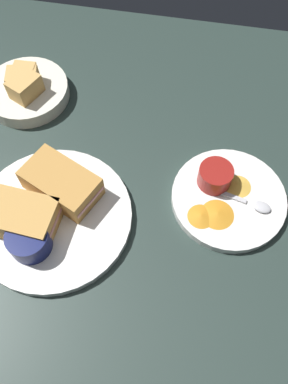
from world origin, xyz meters
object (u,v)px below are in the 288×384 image
at_px(ramekin_light_gravy, 215,176).
at_px(spoon_by_gravy_ramekin, 254,204).
at_px(ramekin_dark_sauce, 29,240).
at_px(sandwich_half_far, 18,215).
at_px(sandwich_half_near, 61,183).
at_px(plate_chips_companion, 228,199).
at_px(bread_basket_rear, 26,89).
at_px(spoon_by_dark_ramekin, 49,217).
at_px(plate_sandwich_main, 53,217).

height_order(ramekin_light_gravy, spoon_by_gravy_ramekin, ramekin_light_gravy).
bearing_deg(ramekin_dark_sauce, sandwich_half_far, 129.37).
xyz_separation_m(sandwich_half_near, sandwich_half_far, (-0.05, -0.07, 0.00)).
bearing_deg(sandwich_half_far, plate_chips_companion, 18.27).
relative_size(sandwich_half_near, bread_basket_rear, 0.86).
bearing_deg(sandwich_half_near, ramekin_light_gravy, 14.25).
bearing_deg(spoon_by_dark_ramekin, plate_chips_companion, 18.19).
distance_m(plate_chips_companion, ramekin_light_gravy, 0.05).
height_order(sandwich_half_near, ramekin_light_gravy, sandwich_half_near).
bearing_deg(bread_basket_rear, sandwich_half_near, -56.42).
relative_size(ramekin_dark_sauce, plate_chips_companion, 0.34).
height_order(sandwich_half_near, bread_basket_rear, bread_basket_rear).
relative_size(sandwich_half_far, ramekin_dark_sauce, 1.98).
relative_size(sandwich_half_far, spoon_by_dark_ramekin, 1.38).
height_order(sandwich_half_near, ramekin_dark_sauce, sandwich_half_near).
bearing_deg(spoon_by_gravy_ramekin, plate_chips_companion, 166.96).
bearing_deg(sandwich_half_near, sandwich_half_far, -126.10).
bearing_deg(bread_basket_rear, ramekin_light_gravy, -19.82).
relative_size(plate_sandwich_main, spoon_by_dark_ramekin, 2.78).
distance_m(sandwich_half_near, sandwich_half_far, 0.09).
bearing_deg(sandwich_half_far, ramekin_light_gravy, 23.91).
bearing_deg(plate_sandwich_main, sandwich_half_far, -156.10).
xyz_separation_m(sandwich_half_near, bread_basket_rear, (-0.14, 0.21, -0.02)).
height_order(spoon_by_dark_ramekin, ramekin_light_gravy, ramekin_light_gravy).
distance_m(sandwich_half_far, bread_basket_rear, 0.30).
bearing_deg(bread_basket_rear, sandwich_half_far, -73.00).
bearing_deg(sandwich_half_far, spoon_by_gravy_ramekin, 14.95).
distance_m(plate_sandwich_main, bread_basket_rear, 0.30).
height_order(plate_sandwich_main, spoon_by_gravy_ramekin, spoon_by_gravy_ramekin).
relative_size(sandwich_half_far, spoon_by_gravy_ramekin, 1.38).
height_order(plate_sandwich_main, spoon_by_dark_ramekin, spoon_by_dark_ramekin).
bearing_deg(bread_basket_rear, plate_chips_companion, -21.50).
relative_size(plate_chips_companion, ramekin_light_gravy, 3.37).
bearing_deg(plate_sandwich_main, spoon_by_dark_ramekin, -121.52).
height_order(ramekin_dark_sauce, spoon_by_gravy_ramekin, ramekin_dark_sauce).
height_order(sandwich_half_far, spoon_by_dark_ramekin, sandwich_half_far).
xyz_separation_m(ramekin_light_gravy, spoon_by_gravy_ramekin, (0.07, -0.04, -0.02)).
distance_m(sandwich_half_near, bread_basket_rear, 0.26).
xyz_separation_m(plate_sandwich_main, ramekin_dark_sauce, (-0.02, -0.06, 0.03)).
distance_m(plate_sandwich_main, sandwich_half_far, 0.06).
height_order(sandwich_half_far, bread_basket_rear, bread_basket_rear).
xyz_separation_m(sandwich_half_far, ramekin_dark_sauce, (0.03, -0.04, -0.00)).
bearing_deg(spoon_by_gravy_ramekin, plate_sandwich_main, -166.38).
bearing_deg(ramekin_dark_sauce, ramekin_light_gravy, 32.17).
height_order(ramekin_dark_sauce, spoon_by_dark_ramekin, ramekin_dark_sauce).
bearing_deg(ramekin_light_gravy, plate_sandwich_main, -156.09).
bearing_deg(spoon_by_dark_ramekin, plate_sandwich_main, 58.48).
relative_size(sandwich_half_near, ramekin_dark_sauce, 2.16).
bearing_deg(ramekin_dark_sauce, sandwich_half_near, 79.02).
height_order(plate_sandwich_main, sandwich_half_near, sandwich_half_near).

